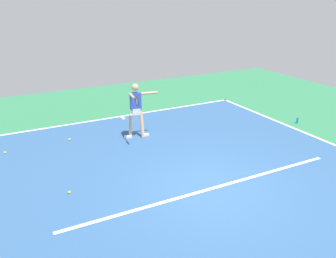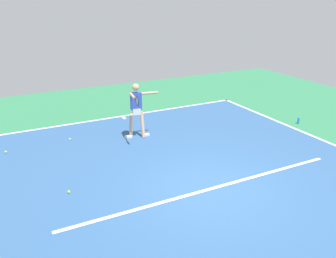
% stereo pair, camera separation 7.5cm
% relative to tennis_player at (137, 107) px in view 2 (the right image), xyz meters
% --- Properties ---
extents(ground_plane, '(22.25, 22.25, 0.00)m').
position_rel_tennis_player_xyz_m(ground_plane, '(-0.29, 3.84, -1.03)').
color(ground_plane, '#2D754C').
extents(court_surface, '(9.88, 12.28, 0.00)m').
position_rel_tennis_player_xyz_m(court_surface, '(-0.29, 3.84, -1.03)').
color(court_surface, '#2D5484').
rests_on(court_surface, ground_plane).
extents(court_line_baseline_near, '(9.88, 0.10, 0.01)m').
position_rel_tennis_player_xyz_m(court_line_baseline_near, '(-0.29, -2.25, -1.03)').
color(court_line_baseline_near, white).
rests_on(court_line_baseline_near, ground_plane).
extents(court_line_service, '(7.41, 0.10, 0.01)m').
position_rel_tennis_player_xyz_m(court_line_service, '(-0.29, 3.87, -1.03)').
color(court_line_service, white).
rests_on(court_line_service, ground_plane).
extents(court_line_centre_mark, '(0.10, 0.30, 0.01)m').
position_rel_tennis_player_xyz_m(court_line_centre_mark, '(-0.29, -2.05, -1.03)').
color(court_line_centre_mark, white).
rests_on(court_line_centre_mark, ground_plane).
extents(tennis_player, '(1.13, 1.21, 1.79)m').
position_rel_tennis_player_xyz_m(tennis_player, '(0.00, 0.00, 0.00)').
color(tennis_player, tan).
rests_on(tennis_player, ground_plane).
extents(tennis_ball_by_sideline, '(0.07, 0.07, 0.07)m').
position_rel_tennis_player_xyz_m(tennis_ball_by_sideline, '(2.03, -0.76, -1.00)').
color(tennis_ball_by_sideline, '#C6E53D').
rests_on(tennis_ball_by_sideline, ground_plane).
extents(tennis_ball_near_service_line, '(0.07, 0.07, 0.07)m').
position_rel_tennis_player_xyz_m(tennis_ball_near_service_line, '(3.93, -0.62, -1.00)').
color(tennis_ball_near_service_line, yellow).
rests_on(tennis_ball_near_service_line, ground_plane).
extents(tennis_ball_near_player, '(0.07, 0.07, 0.07)m').
position_rel_tennis_player_xyz_m(tennis_ball_near_player, '(2.79, 2.51, -1.00)').
color(tennis_ball_near_player, '#CCE033').
rests_on(tennis_ball_near_player, ground_plane).
extents(water_bottle, '(0.07, 0.07, 0.22)m').
position_rel_tennis_player_xyz_m(water_bottle, '(-5.66, 1.44, -0.92)').
color(water_bottle, blue).
rests_on(water_bottle, ground_plane).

